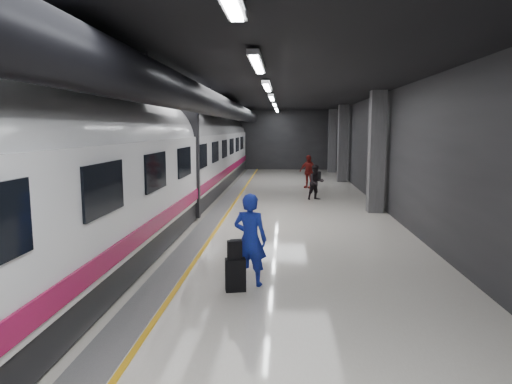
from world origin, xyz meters
name	(u,v)px	position (x,y,z in m)	size (l,w,h in m)	color
ground	(250,221)	(0.00, 0.00, 0.00)	(40.00, 40.00, 0.00)	silver
platform_hall	(244,117)	(-0.29, 0.96, 3.54)	(10.02, 40.02, 4.51)	black
train	(155,160)	(-3.25, 0.00, 2.07)	(3.05, 38.00, 4.05)	black
traveler_main	(250,239)	(0.48, -6.36, 0.93)	(0.68, 0.45, 1.86)	#191FC1
suitcase_main	(235,275)	(0.22, -6.72, 0.32)	(0.39, 0.25, 0.63)	black
shoulder_bag	(235,250)	(0.21, -6.72, 0.81)	(0.27, 0.14, 0.36)	black
traveler_far_a	(316,182)	(2.54, 4.85, 0.78)	(0.75, 0.59, 1.55)	black
traveler_far_b	(308,172)	(2.41, 8.92, 0.87)	(1.02, 0.43, 1.74)	maroon
suitcase_far	(318,176)	(3.20, 12.75, 0.26)	(0.36, 0.23, 0.53)	black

